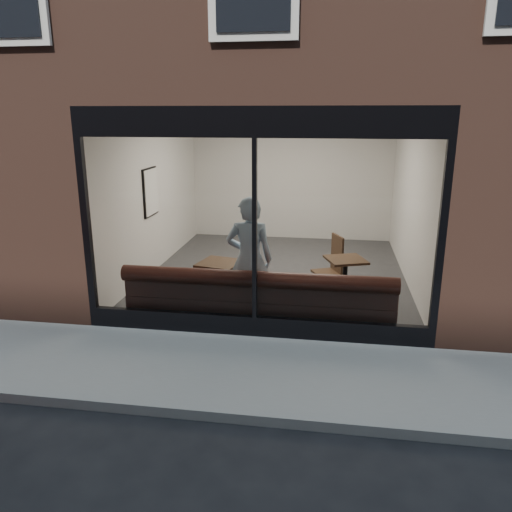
# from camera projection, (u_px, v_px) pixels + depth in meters

# --- Properties ---
(ground) EXTENTS (120.00, 120.00, 0.00)m
(ground) POSITION_uv_depth(u_px,v_px,m) (225.00, 418.00, 5.29)
(ground) COLOR black
(ground) RESTS_ON ground
(sidewalk_near) EXTENTS (40.00, 2.00, 0.01)m
(sidewalk_near) POSITION_uv_depth(u_px,v_px,m) (242.00, 371.00, 6.24)
(sidewalk_near) COLOR gray
(sidewalk_near) RESTS_ON ground
(kerb_near) EXTENTS (40.00, 0.10, 0.12)m
(kerb_near) POSITION_uv_depth(u_px,v_px,m) (224.00, 415.00, 5.22)
(kerb_near) COLOR gray
(kerb_near) RESTS_ON ground
(host_building_pier_left) EXTENTS (2.50, 12.00, 3.20)m
(host_building_pier_left) POSITION_uv_depth(u_px,v_px,m) (148.00, 173.00, 13.00)
(host_building_pier_left) COLOR brown
(host_building_pier_left) RESTS_ON ground
(host_building_pier_right) EXTENTS (2.50, 12.00, 3.20)m
(host_building_pier_right) POSITION_uv_depth(u_px,v_px,m) (448.00, 179.00, 11.90)
(host_building_pier_right) COLOR brown
(host_building_pier_right) RESTS_ON ground
(host_building_backfill) EXTENTS (5.00, 6.00, 3.20)m
(host_building_backfill) POSITION_uv_depth(u_px,v_px,m) (300.00, 164.00, 15.30)
(host_building_backfill) COLOR brown
(host_building_backfill) RESTS_ON ground
(cafe_floor) EXTENTS (6.00, 6.00, 0.00)m
(cafe_floor) POSITION_uv_depth(u_px,v_px,m) (277.00, 273.00, 10.03)
(cafe_floor) COLOR #2D2D30
(cafe_floor) RESTS_ON ground
(cafe_ceiling) EXTENTS (6.00, 6.00, 0.00)m
(cafe_ceiling) POSITION_uv_depth(u_px,v_px,m) (279.00, 109.00, 9.16)
(cafe_ceiling) COLOR white
(cafe_ceiling) RESTS_ON host_building_upper
(cafe_wall_back) EXTENTS (5.00, 0.00, 5.00)m
(cafe_wall_back) POSITION_uv_depth(u_px,v_px,m) (291.00, 176.00, 12.44)
(cafe_wall_back) COLOR silver
(cafe_wall_back) RESTS_ON ground
(cafe_wall_left) EXTENTS (0.00, 6.00, 6.00)m
(cafe_wall_left) POSITION_uv_depth(u_px,v_px,m) (154.00, 192.00, 9.96)
(cafe_wall_left) COLOR silver
(cafe_wall_left) RESTS_ON ground
(cafe_wall_right) EXTENTS (0.00, 6.00, 6.00)m
(cafe_wall_right) POSITION_uv_depth(u_px,v_px,m) (412.00, 198.00, 9.23)
(cafe_wall_right) COLOR silver
(cafe_wall_right) RESTS_ON ground
(storefront_kick) EXTENTS (5.00, 0.10, 0.30)m
(storefront_kick) POSITION_uv_depth(u_px,v_px,m) (255.00, 326.00, 7.19)
(storefront_kick) COLOR black
(storefront_kick) RESTS_ON ground
(storefront_header) EXTENTS (5.00, 0.10, 0.40)m
(storefront_header) POSITION_uv_depth(u_px,v_px,m) (255.00, 122.00, 6.41)
(storefront_header) COLOR black
(storefront_header) RESTS_ON host_building_upper
(storefront_mullion) EXTENTS (0.06, 0.10, 2.50)m
(storefront_mullion) POSITION_uv_depth(u_px,v_px,m) (255.00, 232.00, 6.81)
(storefront_mullion) COLOR black
(storefront_mullion) RESTS_ON storefront_kick
(storefront_glass) EXTENTS (4.80, 0.00, 4.80)m
(storefront_glass) POSITION_uv_depth(u_px,v_px,m) (254.00, 232.00, 6.78)
(storefront_glass) COLOR white
(storefront_glass) RESTS_ON storefront_kick
(banquette) EXTENTS (4.00, 0.55, 0.45)m
(banquette) POSITION_uv_depth(u_px,v_px,m) (259.00, 311.00, 7.55)
(banquette) COLOR #351713
(banquette) RESTS_ON cafe_floor
(person) EXTENTS (0.73, 0.51, 1.93)m
(person) POSITION_uv_depth(u_px,v_px,m) (249.00, 259.00, 7.58)
(person) COLOR #A7C7E3
(person) RESTS_ON cafe_floor
(cafe_table_left) EXTENTS (0.76, 0.76, 0.04)m
(cafe_table_left) POSITION_uv_depth(u_px,v_px,m) (219.00, 263.00, 8.17)
(cafe_table_left) COLOR #312013
(cafe_table_left) RESTS_ON cafe_floor
(cafe_table_right) EXTENTS (0.78, 0.78, 0.04)m
(cafe_table_right) POSITION_uv_depth(u_px,v_px,m) (346.00, 260.00, 8.37)
(cafe_table_right) COLOR #312013
(cafe_table_right) RESTS_ON cafe_floor
(cafe_chair_right) EXTENTS (0.62, 0.62, 0.04)m
(cafe_chair_right) POSITION_uv_depth(u_px,v_px,m) (327.00, 273.00, 9.30)
(cafe_chair_right) COLOR #312013
(cafe_chair_right) RESTS_ON cafe_floor
(wall_poster) EXTENTS (0.02, 0.66, 0.87)m
(wall_poster) POSITION_uv_depth(u_px,v_px,m) (151.00, 192.00, 9.67)
(wall_poster) COLOR white
(wall_poster) RESTS_ON cafe_wall_left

